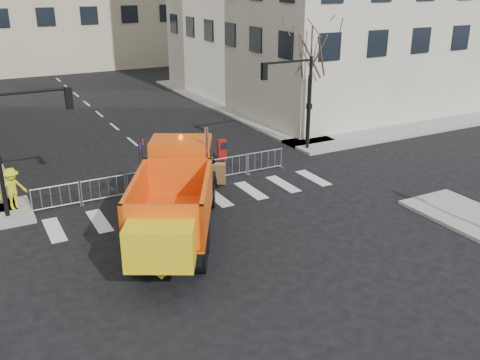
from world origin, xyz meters
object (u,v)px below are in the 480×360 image
plow_truck (176,195)px  cop_a (165,178)px  newspaper_box (222,150)px  cop_c (196,179)px  cop_b (210,170)px  worker (12,189)px

plow_truck → cop_a: (1.22, 4.48, -0.97)m
plow_truck → newspaper_box: (5.57, 7.39, -1.08)m
cop_a → cop_c: cop_c is taller
cop_b → cop_c: bearing=61.6°
cop_b → cop_c: (-1.13, -0.82, -0.03)m
cop_a → newspaper_box: bearing=-142.4°
plow_truck → cop_b: bearing=-10.2°
worker → cop_a: bearing=-29.2°
worker → cop_c: bearing=-35.0°
cop_a → worker: worker is taller
cop_b → worker: bearing=17.1°
plow_truck → worker: size_ratio=5.70×
plow_truck → cop_c: size_ratio=6.13×
cop_b → plow_truck: bearing=77.1°
cop_b → newspaper_box: (2.13, 3.08, -0.17)m
cop_a → cop_c: 1.47m
cop_b → newspaper_box: cop_b is taller
cop_a → newspaper_box: (4.35, 2.91, -0.11)m
plow_truck → cop_b: (3.44, 4.31, -0.91)m
plow_truck → cop_a: 4.74m
plow_truck → cop_b: 5.59m
plow_truck → cop_b: plow_truck is taller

